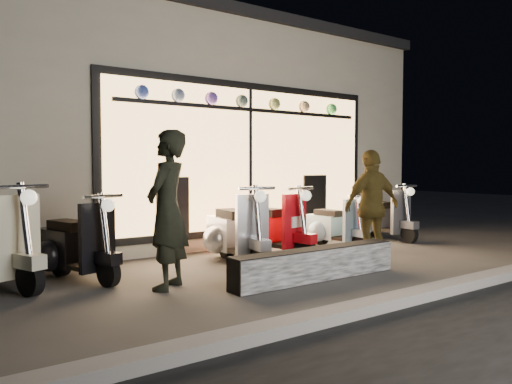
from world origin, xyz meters
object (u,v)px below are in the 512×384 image
man (167,210)px  graffiti_barrier (316,264)px  scooter_silver (234,232)px  woman (372,206)px  scooter_red (268,228)px

man → graffiti_barrier: bearing=117.4°
graffiti_barrier → scooter_silver: (-0.16, 1.63, 0.24)m
scooter_silver → man: 1.88m
graffiti_barrier → woman: size_ratio=1.47×
graffiti_barrier → man: 1.96m
scooter_silver → woman: (1.62, -1.24, 0.39)m
man → woman: bearing=133.8°
graffiti_barrier → scooter_red: (0.55, 1.74, 0.23)m
scooter_silver → scooter_red: (0.71, 0.11, -0.01)m
graffiti_barrier → man: (-1.70, 0.67, 0.72)m
scooter_red → man: 2.54m
man → woman: 3.17m
scooter_silver → scooter_red: bearing=16.2°
man → scooter_red: bearing=164.3°
scooter_red → woman: bearing=-65.2°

